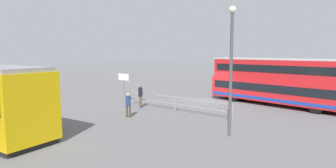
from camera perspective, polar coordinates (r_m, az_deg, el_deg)
The scene contains 7 objects.
ground_plane at distance 24.80m, azimuth 8.75°, elevation -3.46°, with size 160.00×160.00×0.00m, color slate.
double_decker_bus at distance 23.93m, azimuth 22.08°, elevation 0.48°, with size 11.84×5.09×3.79m.
pedestrian_near_railing at distance 21.43m, azimuth -5.74°, elevation -2.16°, with size 0.45×0.45×1.80m.
pedestrian_crossing at distance 18.42m, azimuth -8.23°, elevation -4.01°, with size 0.40×0.40×1.62m.
pedestrian_railing at distance 20.07m, azimuth 1.54°, elevation -3.59°, with size 9.00×0.89×1.08m.
info_sign at distance 23.95m, azimuth -9.14°, elevation 0.53°, with size 1.20×0.13×2.57m.
street_lamp at distance 14.14m, azimuth 12.93°, elevation 4.62°, with size 0.36×0.36×6.54m.
Camera 1 is at (-10.12, 22.24, 4.28)m, focal length 29.46 mm.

